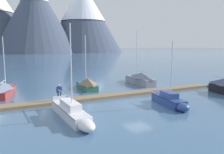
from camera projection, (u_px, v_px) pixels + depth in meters
The scene contains 10 objects.
ground_plane at pixel (138, 104), 23.25m from camera, with size 700.00×700.00×0.00m, color #426689.
mountain_shoulder_ridge at pixel (35, 15), 166.66m from camera, with size 61.59×61.59×54.32m.
mountain_east_summit at pixel (83, 16), 187.35m from camera, with size 65.12×65.12×55.43m.
dock at pixel (120, 95), 26.77m from camera, with size 28.02×1.81×0.30m.
sailboat_nearest_berth at pixel (4, 89), 26.99m from camera, with size 3.14×7.27×7.00m.
sailboat_second_berth at pixel (72, 112), 18.31m from camera, with size 1.64×7.72×7.65m.
sailboat_mid_dock_port at pixel (87, 84), 30.75m from camera, with size 2.03×5.93×7.29m.
sailboat_mid_dock_starboard at pixel (170, 100), 22.29m from camera, with size 2.10×5.39×6.36m.
sailboat_far_berth at pixel (139, 78), 34.83m from camera, with size 2.26×7.58×8.20m.
person_on_dock at pixel (59, 91), 23.31m from camera, with size 0.57×0.31×1.69m.
Camera 1 is at (-12.56, -19.01, 6.00)m, focal length 36.25 mm.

